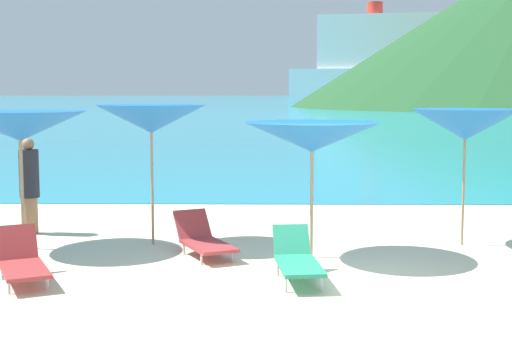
% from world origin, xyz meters
% --- Properties ---
extents(ground_plane, '(50.00, 100.00, 0.30)m').
position_xyz_m(ground_plane, '(0.00, 10.00, -0.15)').
color(ground_plane, beige).
extents(ocean_water, '(650.00, 440.00, 0.02)m').
position_xyz_m(ocean_water, '(0.00, 227.21, 0.01)').
color(ocean_water, teal).
rests_on(ocean_water, ground_plane).
extents(umbrella_2, '(2.13, 2.13, 2.24)m').
position_xyz_m(umbrella_2, '(-4.64, 2.52, 2.00)').
color(umbrella_2, '#9E7F59').
rests_on(umbrella_2, ground_plane).
extents(umbrella_3, '(1.87, 1.87, 2.34)m').
position_xyz_m(umbrella_3, '(-2.58, 2.88, 2.10)').
color(umbrella_3, '#9E7F59').
rests_on(umbrella_3, ground_plane).
extents(umbrella_4, '(2.24, 2.24, 2.09)m').
position_xyz_m(umbrella_4, '(0.02, 1.98, 1.86)').
color(umbrella_4, '#9E7F59').
rests_on(umbrella_4, ground_plane).
extents(umbrella_5, '(1.84, 1.84, 2.27)m').
position_xyz_m(umbrella_5, '(2.59, 2.93, 2.01)').
color(umbrella_5, '#9E7F59').
rests_on(umbrella_5, ground_plane).
extents(lounge_chair_1, '(1.09, 1.48, 0.68)m').
position_xyz_m(lounge_chair_1, '(-3.96, 0.45, 0.28)').
color(lounge_chair_1, '#A53333').
rests_on(lounge_chair_1, ground_plane).
extents(lounge_chair_3, '(1.13, 1.51, 0.64)m').
position_xyz_m(lounge_chair_3, '(-1.66, 2.04, 0.27)').
color(lounge_chair_3, '#A53333').
rests_on(lounge_chair_3, ground_plane).
extents(lounge_chair_8, '(0.69, 1.52, 0.66)m').
position_xyz_m(lounge_chair_8, '(-0.26, 0.58, 0.30)').
color(lounge_chair_8, '#268C66').
rests_on(lounge_chair_8, ground_plane).
extents(beachgoer_3, '(0.35, 0.35, 1.73)m').
position_xyz_m(beachgoer_3, '(-4.93, 3.78, 0.91)').
color(beachgoer_3, '#A3704C').
rests_on(beachgoer_3, ground_plane).
extents(cruise_ship, '(52.75, 21.57, 23.36)m').
position_xyz_m(cruise_ship, '(30.72, 162.75, 9.05)').
color(cruise_ship, white).
rests_on(cruise_ship, ocean_water).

